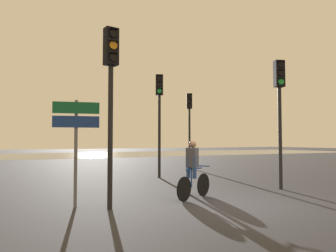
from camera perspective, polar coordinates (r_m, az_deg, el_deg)
The scene contains 8 objects.
ground_plane at distance 8.63m, azimuth 11.98°, elevation -13.29°, with size 120.00×120.00×0.00m, color #28282D.
water_strip at distance 38.70m, azimuth -18.32°, elevation -4.85°, with size 80.00×16.00×0.01m, color slate.
traffic_light_near_right at distance 11.67m, azimuth 18.86°, elevation 4.45°, with size 0.38×0.40×4.33m.
traffic_light_center at distance 14.41m, azimuth -1.51°, elevation 3.51°, with size 0.39×0.41×4.53m.
traffic_light_far_right at distance 19.37m, azimuth 3.76°, elevation 1.72°, with size 0.39×0.42×4.41m.
traffic_light_near_left at distance 8.00m, azimuth -9.93°, elevation 7.52°, with size 0.35×0.37×4.32m.
direction_sign_post at distance 8.23m, azimuth -15.73°, elevation -1.21°, with size 1.08×0.25×2.60m.
cyclist at distance 9.18m, azimuth 4.37°, elevation -7.53°, with size 1.52×0.87×1.62m.
Camera 1 is at (-5.20, -6.69, 1.61)m, focal length 35.00 mm.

